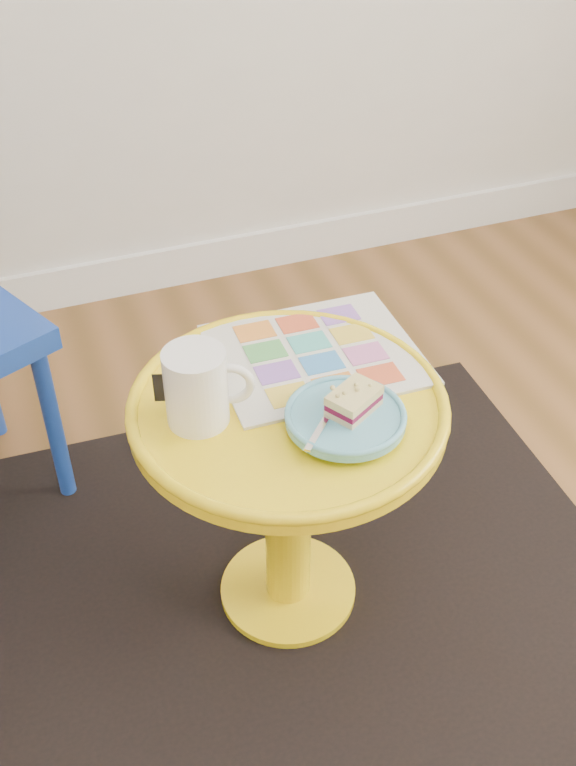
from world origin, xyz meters
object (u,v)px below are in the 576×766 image
object	(u,v)px
newspaper	(315,354)
mug	(198,385)
side_table	(288,465)
plate	(345,418)

from	to	relation	value
newspaper	mug	size ratio (longest dim) A/B	2.53
side_table	plate	world-z (taller)	plate
side_table	newspaper	world-z (taller)	newspaper
newspaper	mug	xyz separation A→B (m)	(-0.23, -0.09, 0.06)
newspaper	plate	bearing A→B (deg)	-96.49
newspaper	mug	distance (m)	0.25
newspaper	mug	bearing A→B (deg)	-156.91
plate	newspaper	bearing A→B (deg)	81.78
side_table	mug	size ratio (longest dim) A/B	3.79
side_table	mug	bearing A→B (deg)	175.37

